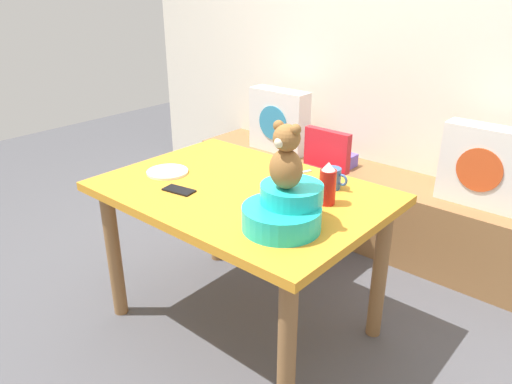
% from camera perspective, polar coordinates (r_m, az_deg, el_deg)
% --- Properties ---
extents(ground_plane, '(8.00, 8.00, 0.00)m').
position_cam_1_polar(ground_plane, '(2.60, -1.49, -14.79)').
color(ground_plane, '#4C4C51').
extents(back_wall, '(4.40, 0.10, 2.60)m').
position_cam_1_polar(back_wall, '(3.28, 16.53, 17.26)').
color(back_wall, silver).
rests_on(back_wall, ground_plane).
extents(window_bench, '(2.60, 0.44, 0.46)m').
position_cam_1_polar(window_bench, '(3.33, 12.43, -1.52)').
color(window_bench, olive).
rests_on(window_bench, ground_plane).
extents(pillow_floral_left, '(0.44, 0.15, 0.44)m').
position_cam_1_polar(pillow_floral_left, '(3.52, 2.69, 8.23)').
color(pillow_floral_left, white).
rests_on(pillow_floral_left, window_bench).
extents(pillow_floral_right, '(0.44, 0.15, 0.44)m').
position_cam_1_polar(pillow_floral_right, '(2.91, 24.87, 2.70)').
color(pillow_floral_right, white).
rests_on(pillow_floral_right, window_bench).
extents(book_stack, '(0.20, 0.14, 0.08)m').
position_cam_1_polar(book_stack, '(3.32, 9.66, 3.74)').
color(book_stack, '#614EB8').
rests_on(book_stack, window_bench).
extents(dining_table, '(1.26, 0.89, 0.74)m').
position_cam_1_polar(dining_table, '(2.26, -1.66, -2.08)').
color(dining_table, orange).
rests_on(dining_table, ground_plane).
extents(highchair, '(0.34, 0.45, 0.79)m').
position_cam_1_polar(highchair, '(2.92, 6.67, 1.52)').
color(highchair, red).
rests_on(highchair, ground_plane).
extents(infant_seat_teal, '(0.30, 0.33, 0.16)m').
position_cam_1_polar(infant_seat_teal, '(1.85, 3.36, -2.04)').
color(infant_seat_teal, '#1EC0B9').
rests_on(infant_seat_teal, dining_table).
extents(teddy_bear, '(0.13, 0.12, 0.25)m').
position_cam_1_polar(teddy_bear, '(1.77, 3.51, 3.98)').
color(teddy_bear, olive).
rests_on(teddy_bear, infant_seat_teal).
extents(ketchup_bottle, '(0.07, 0.07, 0.18)m').
position_cam_1_polar(ketchup_bottle, '(2.05, 8.30, 0.88)').
color(ketchup_bottle, red).
rests_on(ketchup_bottle, dining_table).
extents(coffee_mug, '(0.12, 0.08, 0.09)m').
position_cam_1_polar(coffee_mug, '(2.23, 8.86, 1.58)').
color(coffee_mug, '#335999').
rests_on(coffee_mug, dining_table).
extents(dinner_plate_near, '(0.20, 0.20, 0.01)m').
position_cam_1_polar(dinner_plate_near, '(2.43, -10.23, 2.32)').
color(dinner_plate_near, white).
rests_on(dinner_plate_near, dining_table).
extents(cell_phone, '(0.15, 0.09, 0.01)m').
position_cam_1_polar(cell_phone, '(2.21, -8.92, 0.21)').
color(cell_phone, black).
rests_on(cell_phone, dining_table).
extents(table_fork, '(0.07, 0.17, 0.01)m').
position_cam_1_polar(table_fork, '(2.38, 4.69, 2.13)').
color(table_fork, silver).
rests_on(table_fork, dining_table).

